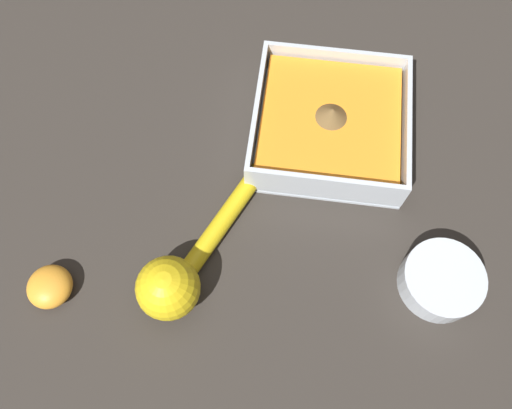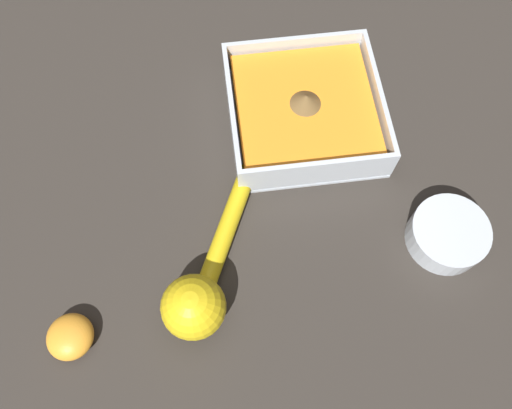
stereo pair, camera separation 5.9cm
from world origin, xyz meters
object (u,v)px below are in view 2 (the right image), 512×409
Objects in this scene: lemon_squeezer at (200,291)px; square_dish at (304,112)px; spice_bowl at (447,235)px; lemon_half at (70,337)px.

square_dish is at bearing 170.58° from lemon_squeezer.
lemon_squeezer is (-0.15, -0.22, 0.01)m from square_dish.
spice_bowl is 0.29m from lemon_squeezer.
spice_bowl is 1.78× the size of lemon_half.
square_dish reaches higher than lemon_half.
lemon_squeezer is at bearing -124.50° from square_dish.
lemon_half is at bearing -171.77° from spice_bowl.
square_dish is 0.39m from lemon_half.
spice_bowl is 0.43× the size of lemon_squeezer.
square_dish is 2.12× the size of spice_bowl.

